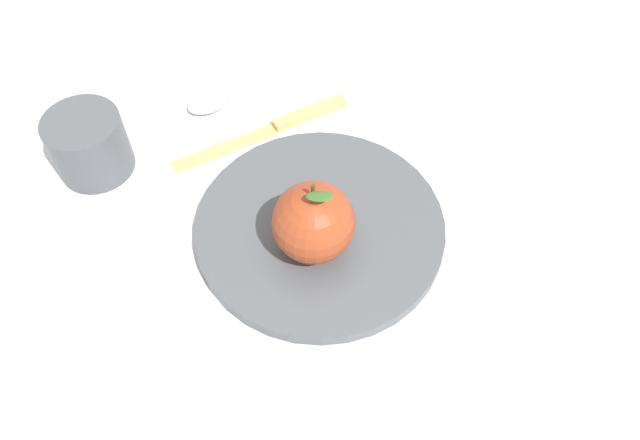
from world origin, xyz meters
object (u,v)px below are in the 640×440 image
cup (88,142)px  dinner_plate (320,227)px  apple (313,222)px  knife (278,126)px  spoon (223,97)px

cup → dinner_plate: bearing=36.0°
dinner_plate → cup: 0.26m
apple → knife: size_ratio=0.43×
knife → spoon: spoon is taller
spoon → dinner_plate: bearing=-3.3°
dinner_plate → apple: size_ratio=2.68×
cup → spoon: size_ratio=0.44×
dinner_plate → apple: (0.02, -0.02, 0.04)m
dinner_plate → spoon: dinner_plate is taller
apple → cup: bearing=-150.0°
knife → dinner_plate: bearing=-15.8°
apple → knife: 0.18m
apple → spoon: 0.24m
spoon → knife: bearing=20.7°
dinner_plate → knife: 0.15m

